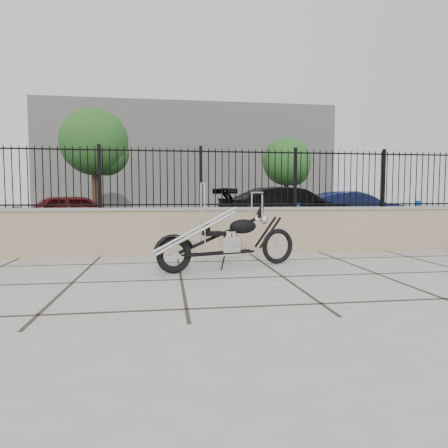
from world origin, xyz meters
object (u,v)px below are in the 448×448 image
Objects in this scene: car_blue at (352,211)px; car_black at (292,209)px; car_red at (79,214)px; chopper_motorcycle at (227,225)px.

car_black is at bearing 101.75° from car_blue.
car_black is (6.83, 0.13, 0.11)m from car_red.
car_red is 0.72× the size of car_black.
car_black is (3.18, 6.42, 0.02)m from chopper_motorcycle.
chopper_motorcycle is 0.47× the size of car_black.
car_black is at bearing -107.25° from car_red.
car_blue is (2.30, 0.33, -0.07)m from car_black.
car_blue is at bearing -105.45° from car_red.
car_red is 9.14m from car_blue.
car_black reaches higher than chopper_motorcycle.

